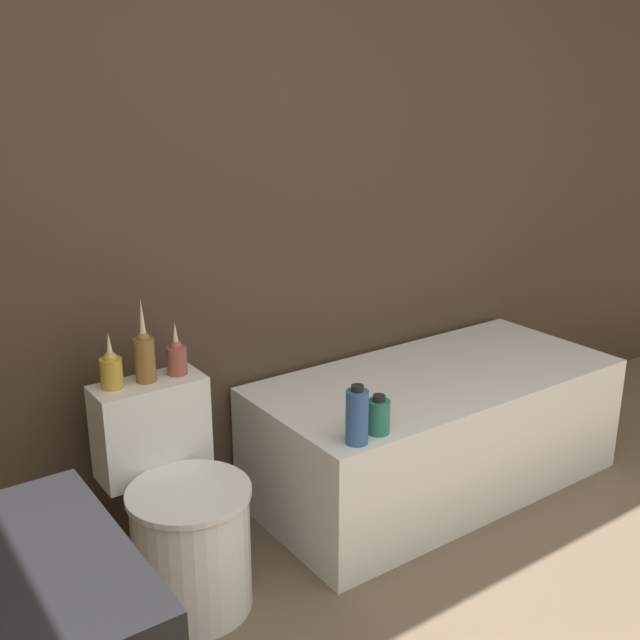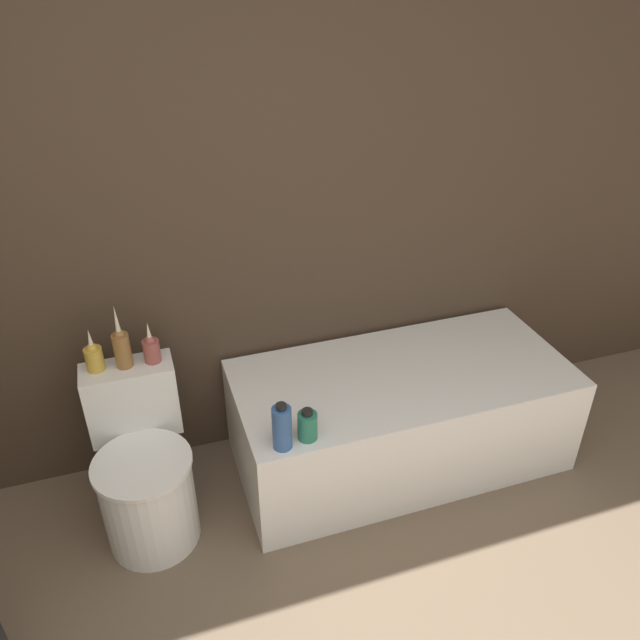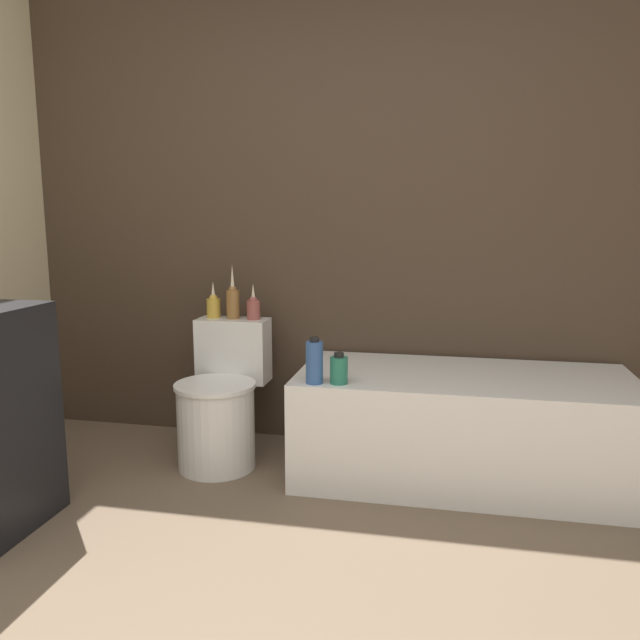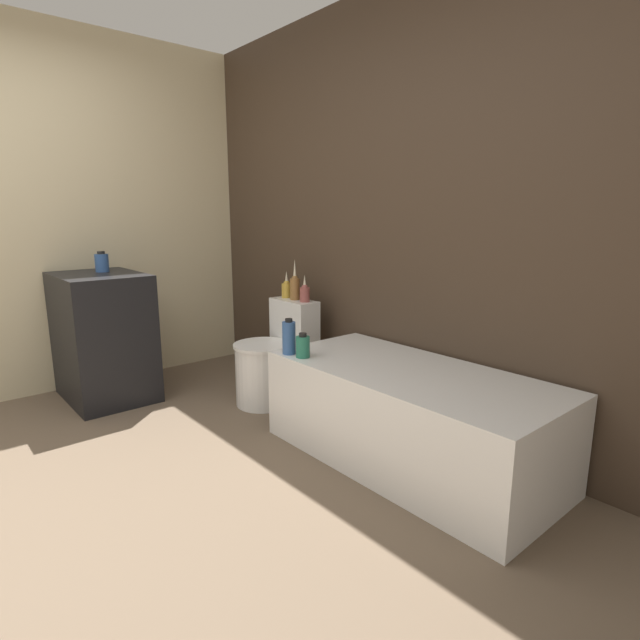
{
  "view_description": "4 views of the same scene",
  "coord_description": "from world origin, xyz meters",
  "px_view_note": "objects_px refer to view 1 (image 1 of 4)",
  "views": [
    {
      "loc": [
        -1.33,
        -0.24,
        1.66
      ],
      "look_at": [
        0.07,
        1.74,
        0.88
      ],
      "focal_mm": 42.0,
      "sensor_mm": 36.0,
      "label": 1
    },
    {
      "loc": [
        -0.37,
        -0.24,
        2.2
      ],
      "look_at": [
        0.27,
        1.66,
        0.97
      ],
      "focal_mm": 35.0,
      "sensor_mm": 36.0,
      "label": 2
    },
    {
      "loc": [
        0.64,
        -1.08,
        1.25
      ],
      "look_at": [
        0.07,
        1.64,
        0.77
      ],
      "focal_mm": 35.0,
      "sensor_mm": 36.0,
      "label": 3
    },
    {
      "loc": [
        2.29,
        -0.13,
        1.3
      ],
      "look_at": [
        0.29,
        1.57,
        0.74
      ],
      "focal_mm": 28.0,
      "sensor_mm": 36.0,
      "label": 4
    }
  ],
  "objects_px": {
    "bathtub": "(435,429)",
    "vase_bronze": "(177,356)",
    "shampoo_bottle_tall": "(357,416)",
    "toilet": "(181,516)",
    "vase_gold": "(111,369)",
    "vase_silver": "(145,354)",
    "shampoo_bottle_short": "(379,416)"
  },
  "relations": [
    {
      "from": "bathtub",
      "to": "vase_gold",
      "type": "height_order",
      "value": "vase_gold"
    },
    {
      "from": "toilet",
      "to": "vase_gold",
      "type": "height_order",
      "value": "vase_gold"
    },
    {
      "from": "vase_gold",
      "to": "vase_bronze",
      "type": "height_order",
      "value": "vase_gold"
    },
    {
      "from": "bathtub",
      "to": "vase_bronze",
      "type": "relative_size",
      "value": 8.26
    },
    {
      "from": "shampoo_bottle_tall",
      "to": "vase_silver",
      "type": "bearing_deg",
      "value": 139.49
    },
    {
      "from": "shampoo_bottle_tall",
      "to": "shampoo_bottle_short",
      "type": "height_order",
      "value": "shampoo_bottle_tall"
    },
    {
      "from": "vase_silver",
      "to": "shampoo_bottle_short",
      "type": "bearing_deg",
      "value": -34.46
    },
    {
      "from": "bathtub",
      "to": "shampoo_bottle_short",
      "type": "height_order",
      "value": "shampoo_bottle_short"
    },
    {
      "from": "vase_gold",
      "to": "shampoo_bottle_short",
      "type": "xyz_separation_m",
      "value": [
        0.75,
        -0.45,
        -0.2
      ]
    },
    {
      "from": "toilet",
      "to": "vase_silver",
      "type": "relative_size",
      "value": 2.47
    },
    {
      "from": "toilet",
      "to": "vase_gold",
      "type": "distance_m",
      "value": 0.53
    },
    {
      "from": "toilet",
      "to": "vase_gold",
      "type": "bearing_deg",
      "value": 116.49
    },
    {
      "from": "toilet",
      "to": "vase_bronze",
      "type": "bearing_deg",
      "value": 62.22
    },
    {
      "from": "vase_gold",
      "to": "vase_bronze",
      "type": "relative_size",
      "value": 1.02
    },
    {
      "from": "toilet",
      "to": "shampoo_bottle_tall",
      "type": "distance_m",
      "value": 0.66
    },
    {
      "from": "vase_gold",
      "to": "shampoo_bottle_tall",
      "type": "distance_m",
      "value": 0.82
    },
    {
      "from": "toilet",
      "to": "shampoo_bottle_tall",
      "type": "relative_size",
      "value": 3.4
    },
    {
      "from": "bathtub",
      "to": "vase_silver",
      "type": "bearing_deg",
      "value": 172.12
    },
    {
      "from": "vase_silver",
      "to": "shampoo_bottle_tall",
      "type": "height_order",
      "value": "vase_silver"
    },
    {
      "from": "vase_gold",
      "to": "vase_bronze",
      "type": "bearing_deg",
      "value": -3.12
    },
    {
      "from": "vase_silver",
      "to": "shampoo_bottle_tall",
      "type": "distance_m",
      "value": 0.73
    },
    {
      "from": "vase_silver",
      "to": "shampoo_bottle_short",
      "type": "relative_size",
      "value": 2.05
    },
    {
      "from": "bathtub",
      "to": "shampoo_bottle_tall",
      "type": "distance_m",
      "value": 0.8
    },
    {
      "from": "toilet",
      "to": "shampoo_bottle_tall",
      "type": "height_order",
      "value": "shampoo_bottle_tall"
    },
    {
      "from": "bathtub",
      "to": "toilet",
      "type": "relative_size",
      "value": 2.2
    },
    {
      "from": "vase_bronze",
      "to": "shampoo_bottle_short",
      "type": "height_order",
      "value": "vase_bronze"
    },
    {
      "from": "shampoo_bottle_short",
      "to": "vase_bronze",
      "type": "bearing_deg",
      "value": 140.34
    },
    {
      "from": "toilet",
      "to": "shampoo_bottle_short",
      "type": "relative_size",
      "value": 5.06
    },
    {
      "from": "vase_gold",
      "to": "shampoo_bottle_tall",
      "type": "xyz_separation_m",
      "value": [
        0.65,
        -0.47,
        -0.16
      ]
    },
    {
      "from": "vase_gold",
      "to": "vase_silver",
      "type": "xyz_separation_m",
      "value": [
        0.11,
        -0.01,
        0.03
      ]
    },
    {
      "from": "bathtub",
      "to": "vase_gold",
      "type": "xyz_separation_m",
      "value": [
        -1.3,
        0.18,
        0.51
      ]
    },
    {
      "from": "bathtub",
      "to": "vase_bronze",
      "type": "bearing_deg",
      "value": 171.38
    }
  ]
}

